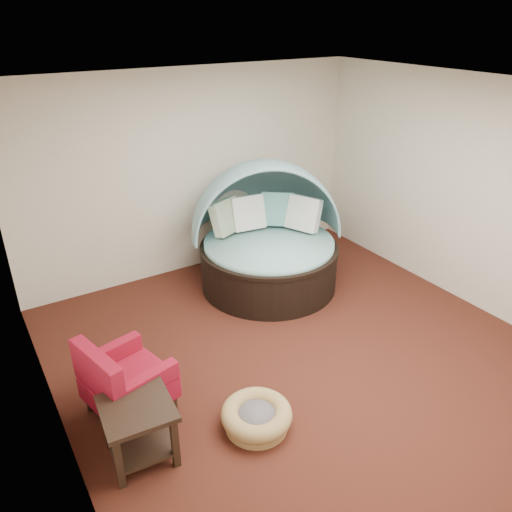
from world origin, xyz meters
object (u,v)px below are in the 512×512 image
pet_basket (257,416)px  side_table (139,424)px  canopy_daybed (267,230)px  red_armchair (124,381)px

pet_basket → side_table: (-1.00, 0.24, 0.24)m
canopy_daybed → red_armchair: canopy_daybed is taller
canopy_daybed → red_armchair: (-2.51, -1.43, -0.41)m
canopy_daybed → side_table: (-2.57, -1.99, -0.43)m
canopy_daybed → red_armchair: bearing=-128.3°
canopy_daybed → red_armchair: 2.92m
red_armchair → side_table: red_armchair is taller
side_table → red_armchair: bearing=83.7°
pet_basket → side_table: 1.06m
pet_basket → red_armchair: bearing=139.7°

